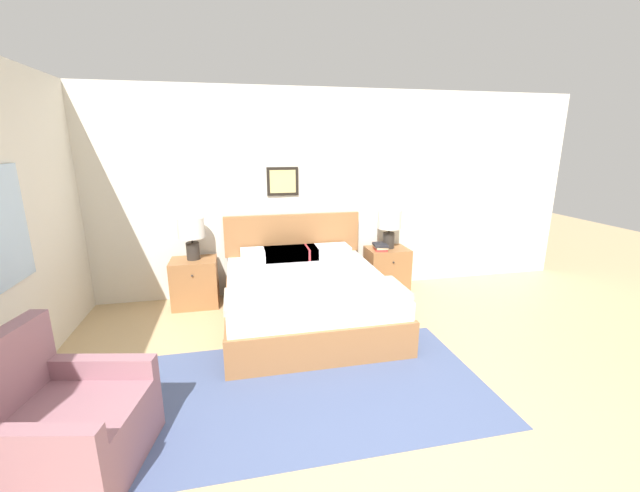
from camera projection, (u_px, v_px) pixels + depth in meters
ground_plane at (395, 473)px, 2.37m from camera, size 16.00×16.00×0.00m
wall_back at (303, 194)px, 5.06m from camera, size 7.62×0.09×2.60m
area_rug_main at (315, 387)px, 3.19m from camera, size 2.78×1.59×0.01m
bed at (306, 296)px, 4.32m from camera, size 1.74×1.93×1.06m
armchair at (62, 428)px, 2.34m from camera, size 0.94×0.92×0.88m
nightstand_near_window at (195, 283)px, 4.76m from camera, size 0.54×0.44×0.58m
nightstand_by_door at (387, 269)px, 5.27m from camera, size 0.54×0.44×0.58m
table_lamp_near_window at (191, 232)px, 4.62m from camera, size 0.31×0.31×0.51m
table_lamp_by_door at (389, 223)px, 5.13m from camera, size 0.31×0.31×0.51m
book_thick_bottom at (380, 249)px, 5.13m from camera, size 0.19×0.26×0.03m
book_hardcover_middle at (380, 247)px, 5.12m from camera, size 0.16×0.25×0.03m
book_novel_upper at (380, 245)px, 5.11m from camera, size 0.21×0.27×0.02m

